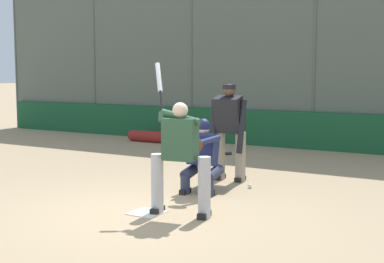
{
  "coord_description": "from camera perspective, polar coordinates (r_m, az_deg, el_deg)",
  "views": [
    {
      "loc": [
        -4.19,
        5.91,
        1.93
      ],
      "look_at": [
        -0.14,
        -1.0,
        1.05
      ],
      "focal_mm": 50.0,
      "sensor_mm": 36.0,
      "label": 1
    }
  ],
  "objects": [
    {
      "name": "ground_plane",
      "position": [
        7.49,
        -4.84,
        -8.67
      ],
      "size": [
        160.0,
        160.0,
        0.0
      ],
      "primitive_type": "plane",
      "color": "tan"
    },
    {
      "name": "baseball_loose",
      "position": [
        9.08,
        6.21,
        -5.8
      ],
      "size": [
        0.07,
        0.07,
        0.07
      ],
      "primitive_type": "sphere",
      "color": "white",
      "rests_on": "ground_plane"
    },
    {
      "name": "backstop_fence",
      "position": [
        13.87,
        12.94,
        8.23
      ],
      "size": [
        21.59,
        0.08,
        4.71
      ],
      "color": "#515651",
      "rests_on": "ground_plane"
    },
    {
      "name": "equipment_bag_dugout_side",
      "position": [
        15.06,
        -4.74,
        -0.53
      ],
      "size": [
        1.34,
        0.31,
        0.31
      ],
      "color": "maroon",
      "rests_on": "ground_plane"
    },
    {
      "name": "bleachers_beyond",
      "position": [
        16.91,
        9.27,
        1.27
      ],
      "size": [
        15.06,
        2.5,
        1.48
      ],
      "color": "slate",
      "rests_on": "ground_plane"
    },
    {
      "name": "home_plate_marker",
      "position": [
        7.49,
        -4.84,
        -8.63
      ],
      "size": [
        0.43,
        0.43,
        0.01
      ],
      "primitive_type": "cube",
      "color": "white",
      "rests_on": "ground_plane"
    },
    {
      "name": "padding_wall",
      "position": [
        13.84,
        12.62,
        0.07
      ],
      "size": [
        21.08,
        0.18,
        0.95
      ],
      "primitive_type": "cube",
      "color": "#19512D",
      "rests_on": "ground_plane"
    },
    {
      "name": "spare_bat_near_backstop",
      "position": [
        12.57,
        2.86,
        -2.42
      ],
      "size": [
        0.58,
        0.77,
        0.07
      ],
      "rotation": [
        0.0,
        0.0,
        4.08
      ],
      "color": "black",
      "rests_on": "ground_plane"
    },
    {
      "name": "catcher_behind_plate",
      "position": [
        8.58,
        1.0,
        -2.5
      ],
      "size": [
        0.65,
        0.76,
        1.2
      ],
      "rotation": [
        0.0,
        0.0,
        0.09
      ],
      "color": "#2D334C",
      "rests_on": "ground_plane"
    },
    {
      "name": "umpire_home",
      "position": [
        9.54,
        3.99,
        0.26
      ],
      "size": [
        0.71,
        0.43,
        1.74
      ],
      "rotation": [
        0.0,
        0.0,
        0.01
      ],
      "color": "gray",
      "rests_on": "ground_plane"
    },
    {
      "name": "batter_at_plate",
      "position": [
        7.19,
        -1.31,
        -2.46
      ],
      "size": [
        1.04,
        0.56,
        2.08
      ],
      "rotation": [
        0.0,
        0.0,
        0.16
      ],
      "color": "#B7B7BC",
      "rests_on": "ground_plane"
    }
  ]
}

